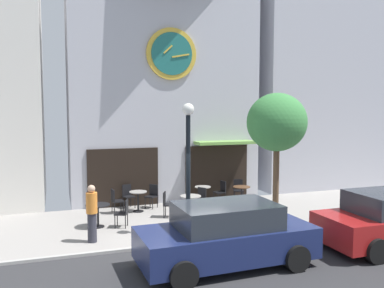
{
  "coord_description": "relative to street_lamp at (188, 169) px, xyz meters",
  "views": [
    {
      "loc": [
        -3.76,
        -10.67,
        3.82
      ],
      "look_at": [
        0.75,
        2.6,
        2.63
      ],
      "focal_mm": 37.97,
      "sensor_mm": 36.0,
      "label": 1
    }
  ],
  "objects": [
    {
      "name": "cafe_chair_facing_wall",
      "position": [
        -1.73,
        1.45,
        -1.51
      ],
      "size": [
        0.52,
        0.52,
        0.9
      ],
      "color": "black",
      "rests_on": "ground_plane"
    },
    {
      "name": "cafe_table_center",
      "position": [
        1.77,
        3.5,
        -1.53
      ],
      "size": [
        0.64,
        0.64,
        0.75
      ],
      "color": "black",
      "rests_on": "ground_plane"
    },
    {
      "name": "cafe_table_near_curb",
      "position": [
        0.74,
        1.96,
        -1.48
      ],
      "size": [
        0.75,
        0.75,
        0.77
      ],
      "color": "black",
      "rests_on": "ground_plane"
    },
    {
      "name": "cafe_chair_outer",
      "position": [
        2.62,
        3.62,
        -1.51
      ],
      "size": [
        0.46,
        0.46,
        0.9
      ],
      "color": "black",
      "rests_on": "ground_plane"
    },
    {
      "name": "cafe_chair_left_end",
      "position": [
        -0.07,
        2.2,
        -1.51
      ],
      "size": [
        0.53,
        0.53,
        0.9
      ],
      "color": "black",
      "rests_on": "ground_plane"
    },
    {
      "name": "cafe_chair_mid_row",
      "position": [
        -1.73,
        3.34,
        -1.51
      ],
      "size": [
        0.45,
        0.45,
        0.9
      ],
      "color": "black",
      "rests_on": "ground_plane"
    },
    {
      "name": "pedestrian_orange",
      "position": [
        -2.83,
        0.26,
        -1.18
      ],
      "size": [
        0.34,
        0.34,
        1.67
      ],
      "color": "#2D2D38",
      "rests_on": "ground_plane"
    },
    {
      "name": "clock_building",
      "position": [
        0.73,
        5.82,
        3.85
      ],
      "size": [
        7.94,
        4.31,
        11.38
      ],
      "color": "#B2B2BC",
      "rests_on": "ground_plane"
    },
    {
      "name": "cafe_table_leftmost",
      "position": [
        -0.89,
        3.3,
        -1.52
      ],
      "size": [
        0.65,
        0.65,
        0.77
      ],
      "color": "black",
      "rests_on": "ground_plane"
    },
    {
      "name": "cafe_chair_under_awning",
      "position": [
        -1.14,
        4.04,
        -1.51
      ],
      "size": [
        0.51,
        0.51,
        0.9
      ],
      "color": "black",
      "rests_on": "ground_plane"
    },
    {
      "name": "cafe_table_center_left",
      "position": [
        -2.52,
        1.73,
        -1.48
      ],
      "size": [
        0.78,
        0.78,
        0.75
      ],
      "color": "black",
      "rests_on": "ground_plane"
    },
    {
      "name": "cafe_chair_curbside",
      "position": [
        -0.23,
        3.76,
        -1.51
      ],
      "size": [
        0.57,
        0.57,
        0.9
      ],
      "color": "black",
      "rests_on": "ground_plane"
    },
    {
      "name": "street_tree",
      "position": [
        3.12,
        0.17,
        1.34
      ],
      "size": [
        2.02,
        1.81,
        4.37
      ],
      "color": "brown",
      "rests_on": "ground_plane"
    },
    {
      "name": "cafe_chair_near_lamp",
      "position": [
        3.45,
        3.75,
        -1.51
      ],
      "size": [
        0.51,
        0.51,
        0.9
      ],
      "color": "black",
      "rests_on": "ground_plane"
    },
    {
      "name": "parked_car_navy",
      "position": [
        0.11,
        -2.64,
        -1.28
      ],
      "size": [
        4.35,
        2.12,
        1.55
      ],
      "color": "navy",
      "rests_on": "ground_plane"
    },
    {
      "name": "neighbor_building_right",
      "position": [
        8.76,
        6.3,
        3.75
      ],
      "size": [
        6.76,
        3.85,
        11.58
      ],
      "color": "#B2B2BC",
      "rests_on": "ground_plane"
    },
    {
      "name": "cafe_chair_facing_street",
      "position": [
        1.32,
        2.56,
        -1.51
      ],
      "size": [
        0.55,
        0.55,
        0.9
      ],
      "color": "black",
      "rests_on": "ground_plane"
    },
    {
      "name": "street_lamp",
      "position": [
        0.0,
        0.0,
        0.0
      ],
      "size": [
        0.36,
        0.36,
        4.01
      ],
      "color": "black",
      "rests_on": "ground_plane"
    },
    {
      "name": "ground_plane",
      "position": [
        -0.03,
        -0.97,
        -2.06
      ],
      "size": [
        26.36,
        10.69,
        0.13
      ],
      "color": "gray"
    },
    {
      "name": "cafe_table_rightmost",
      "position": [
        3.2,
        2.93,
        -1.5
      ],
      "size": [
        0.68,
        0.68,
        0.77
      ],
      "color": "black",
      "rests_on": "ground_plane"
    }
  ]
}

